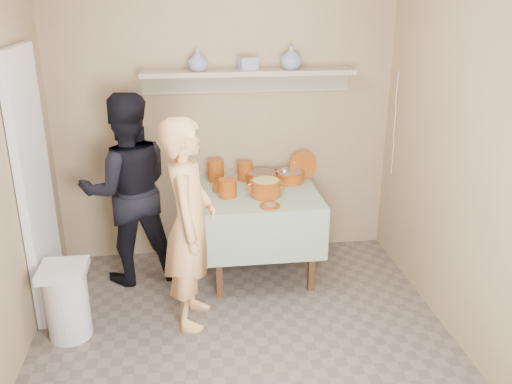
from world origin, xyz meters
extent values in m
plane|color=#61544C|center=(0.00, 0.00, 0.00)|extent=(3.50, 3.50, 0.00)
cube|color=silver|center=(-1.46, 0.95, 1.00)|extent=(0.06, 0.70, 2.00)
cylinder|color=#7B320A|center=(-0.10, 1.58, 0.86)|extent=(0.14, 0.14, 0.19)
cylinder|color=#7B320A|center=(0.16, 1.57, 0.84)|extent=(0.14, 0.14, 0.17)
cylinder|color=#7B320A|center=(-0.03, 1.17, 0.84)|extent=(0.15, 0.15, 0.15)
cylinder|color=#7B320A|center=(-0.06, 1.32, 0.79)|extent=(0.17, 0.17, 0.05)
cylinder|color=#7B320A|center=(0.68, 1.56, 0.88)|extent=(0.26, 0.13, 0.24)
imported|color=navy|center=(0.56, 1.60, 1.82)|extent=(0.24, 0.24, 0.19)
imported|color=navy|center=(-0.22, 1.60, 1.81)|extent=(0.23, 0.23, 0.17)
cube|color=navy|center=(0.19, 1.60, 1.77)|extent=(0.17, 0.14, 0.11)
imported|color=tan|center=(-0.35, 0.60, 0.78)|extent=(0.46, 0.62, 1.56)
imported|color=black|center=(-0.84, 1.32, 0.81)|extent=(0.89, 0.76, 1.61)
cube|color=#9E8461|center=(0.00, 1.76, 1.30)|extent=(3.00, 0.02, 2.60)
cube|color=#9E8461|center=(1.51, 0.00, 1.30)|extent=(0.02, 3.50, 2.60)
cube|color=#4C2D16|center=(-0.13, 0.90, 0.35)|extent=(0.05, 0.05, 0.71)
cube|color=#4C2D16|center=(0.63, 0.90, 0.35)|extent=(0.05, 0.05, 0.71)
cube|color=#4C2D16|center=(-0.13, 1.66, 0.35)|extent=(0.05, 0.05, 0.71)
cube|color=#4C2D16|center=(0.63, 1.66, 0.35)|extent=(0.05, 0.05, 0.71)
cube|color=#4C2D16|center=(0.25, 1.28, 0.73)|extent=(0.90, 0.90, 0.04)
cube|color=#1E5926|center=(0.25, 1.28, 0.76)|extent=(0.96, 0.96, 0.01)
cube|color=#1E5926|center=(0.25, 0.80, 0.54)|extent=(0.96, 0.01, 0.44)
cube|color=#1E5926|center=(0.25, 1.76, 0.54)|extent=(0.96, 0.01, 0.44)
cube|color=#1E5926|center=(-0.23, 1.28, 0.54)|extent=(0.01, 0.96, 0.44)
cube|color=#1E5926|center=(0.73, 1.28, 0.54)|extent=(0.01, 0.96, 0.44)
cylinder|color=#772902|center=(0.30, 1.48, 0.81)|extent=(0.28, 0.28, 0.09)
cylinder|color=#7B320A|center=(0.30, 1.48, 0.85)|extent=(0.30, 0.30, 0.01)
cylinder|color=brown|center=(0.30, 1.48, 0.83)|extent=(0.25, 0.25, 0.05)
cylinder|color=#772902|center=(0.54, 1.46, 0.81)|extent=(0.26, 0.26, 0.09)
cylinder|color=#7B320A|center=(0.54, 1.46, 0.85)|extent=(0.28, 0.28, 0.01)
cylinder|color=#8C6B54|center=(0.54, 1.46, 0.83)|extent=(0.23, 0.23, 0.05)
cylinder|color=silver|center=(0.53, 1.32, 0.94)|extent=(0.01, 0.22, 0.16)
sphere|color=silver|center=(0.49, 1.44, 0.87)|extent=(0.07, 0.07, 0.07)
cylinder|color=#772902|center=(0.28, 1.14, 0.83)|extent=(0.24, 0.24, 0.14)
cylinder|color=#7B320A|center=(0.28, 1.14, 0.90)|extent=(0.25, 0.25, 0.01)
cylinder|color=tan|center=(0.28, 1.14, 0.88)|extent=(0.21, 0.21, 0.05)
torus|color=#7B320A|center=(0.16, 1.14, 0.84)|extent=(0.09, 0.02, 0.09)
torus|color=#7B320A|center=(0.40, 1.14, 0.84)|extent=(0.09, 0.02, 0.09)
cylinder|color=#7B320A|center=(0.28, 0.91, 0.77)|extent=(0.16, 0.16, 0.02)
cylinder|color=#8C6B54|center=(0.28, 0.91, 0.78)|extent=(0.09, 0.09, 0.01)
cube|color=tan|center=(0.20, 1.62, 1.70)|extent=(1.80, 0.25, 0.04)
cube|color=tan|center=(0.20, 1.74, 1.60)|extent=(1.80, 0.02, 0.18)
cylinder|color=silver|center=(-1.23, 0.50, 0.25)|extent=(0.30, 0.30, 0.50)
cube|color=silver|center=(-1.23, 0.50, 0.53)|extent=(0.32, 0.32, 0.06)
cylinder|color=silver|center=(1.47, 1.50, 1.55)|extent=(0.01, 0.01, 0.30)
cylinder|color=silver|center=(1.47, 1.48, 1.25)|extent=(0.01, 0.01, 0.30)
cylinder|color=silver|center=(1.47, 1.46, 0.95)|extent=(0.01, 0.01, 0.30)
camera|label=1|loc=(-0.34, -2.96, 2.35)|focal=38.00mm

